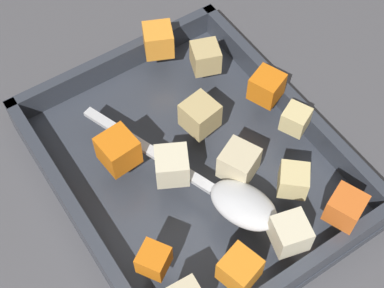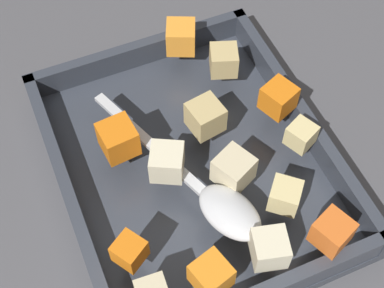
{
  "view_description": "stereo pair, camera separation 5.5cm",
  "coord_description": "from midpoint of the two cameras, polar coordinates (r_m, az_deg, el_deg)",
  "views": [
    {
      "loc": [
        0.25,
        -0.19,
        0.52
      ],
      "look_at": [
        -0.0,
        -0.02,
        0.06
      ],
      "focal_mm": 52.82,
      "sensor_mm": 36.0,
      "label": 1
    },
    {
      "loc": [
        0.28,
        -0.14,
        0.52
      ],
      "look_at": [
        -0.0,
        -0.02,
        0.06
      ],
      "focal_mm": 52.82,
      "sensor_mm": 36.0,
      "label": 2
    }
  ],
  "objects": [
    {
      "name": "potato_chunk_far_right",
      "position": [
        0.53,
        0.39,
        -2.07
      ],
      "size": [
        0.04,
        0.04,
        0.03
      ],
      "primitive_type": "cube",
      "rotation": [
        0.0,
        0.0,
        4.23
      ],
      "color": "beige",
      "rests_on": "baking_dish"
    },
    {
      "name": "potato_chunk_corner_se",
      "position": [
        0.57,
        13.69,
        0.67
      ],
      "size": [
        0.03,
        0.03,
        0.02
      ],
      "primitive_type": "cube",
      "rotation": [
        0.0,
        0.0,
        2.01
      ],
      "color": "#E0CC89",
      "rests_on": "baking_dish"
    },
    {
      "name": "carrot_chunk_far_left",
      "position": [
        0.55,
        -4.63,
        0.29
      ],
      "size": [
        0.04,
        0.04,
        0.03
      ],
      "primitive_type": "cube",
      "rotation": [
        0.0,
        0.0,
        4.81
      ],
      "color": "orange",
      "rests_on": "baking_dish"
    },
    {
      "name": "ground_plane",
      "position": [
        0.6,
        4.22,
        -2.59
      ],
      "size": [
        4.0,
        4.0,
        0.0
      ],
      "primitive_type": "plane",
      "color": "#4C4C51"
    },
    {
      "name": "serving_spoon",
      "position": [
        0.52,
        5.79,
        -6.19
      ],
      "size": [
        0.22,
        0.1,
        0.02
      ],
      "rotation": [
        0.0,
        0.0,
        3.5
      ],
      "color": "silver",
      "rests_on": "baking_dish"
    },
    {
      "name": "potato_chunk_near_right",
      "position": [
        0.53,
        12.34,
        -5.36
      ],
      "size": [
        0.04,
        0.04,
        0.03
      ],
      "primitive_type": "cube",
      "rotation": [
        0.0,
        0.0,
        3.99
      ],
      "color": "#E0CC89",
      "rests_on": "baking_dish"
    },
    {
      "name": "potato_chunk_front_center",
      "position": [
        0.5,
        10.87,
        -10.62
      ],
      "size": [
        0.04,
        0.04,
        0.03
      ],
      "primitive_type": "cube",
      "rotation": [
        0.0,
        0.0,
        2.88
      ],
      "color": "beige",
      "rests_on": "baking_dish"
    },
    {
      "name": "carrot_chunk_heap_side",
      "position": [
        0.63,
        1.39,
        10.59
      ],
      "size": [
        0.04,
        0.04,
        0.03
      ],
      "primitive_type": "cube",
      "rotation": [
        0.0,
        0.0,
        5.86
      ],
      "color": "orange",
      "rests_on": "baking_dish"
    },
    {
      "name": "potato_chunk_under_handle",
      "position": [
        0.53,
        7.18,
        -2.81
      ],
      "size": [
        0.04,
        0.04,
        0.03
      ],
      "primitive_type": "cube",
      "rotation": [
        0.0,
        0.0,
        2.01
      ],
      "color": "beige",
      "rests_on": "baking_dish"
    },
    {
      "name": "carrot_chunk_back_center",
      "position": [
        0.59,
        11.39,
        4.37
      ],
      "size": [
        0.04,
        0.04,
        0.03
      ],
      "primitive_type": "cube",
      "rotation": [
        0.0,
        0.0,
        5.1
      ],
      "color": "orange",
      "rests_on": "baking_dish"
    },
    {
      "name": "carrot_chunk_rim_edge",
      "position": [
        0.52,
        16.96,
        -8.75
      ],
      "size": [
        0.04,
        0.04,
        0.03
      ],
      "primitive_type": "cube",
      "rotation": [
        0.0,
        0.0,
        5.1
      ],
      "color": "orange",
      "rests_on": "baking_dish"
    },
    {
      "name": "carrot_chunk_heap_top",
      "position": [
        0.5,
        -3.14,
        -11.02
      ],
      "size": [
        0.03,
        0.03,
        0.02
      ],
      "primitive_type": "cube",
      "rotation": [
        0.0,
        0.0,
        2.14
      ],
      "color": "orange",
      "rests_on": "baking_dish"
    },
    {
      "name": "potato_chunk_near_left",
      "position": [
        0.56,
        4.15,
        2.54
      ],
      "size": [
        0.04,
        0.04,
        0.03
      ],
      "primitive_type": "cube",
      "rotation": [
        0.0,
        0.0,
        4.88
      ],
      "color": "tan",
      "rests_on": "baking_dish"
    },
    {
      "name": "carrot_chunk_corner_nw",
      "position": [
        0.49,
        5.27,
        -13.34
      ],
      "size": [
        0.04,
        0.04,
        0.03
      ],
      "primitive_type": "cube",
      "rotation": [
        0.0,
        0.0,
        0.27
      ],
      "color": "orange",
      "rests_on": "baking_dish"
    },
    {
      "name": "baking_dish",
      "position": [
        0.59,
        2.68,
        -2.47
      ],
      "size": [
        0.32,
        0.27,
        0.05
      ],
      "color": "#333842",
      "rests_on": "ground_plane"
    },
    {
      "name": "potato_chunk_mid_left",
      "position": [
        0.62,
        5.81,
        8.24
      ],
      "size": [
        0.04,
        0.04,
        0.03
      ],
      "primitive_type": "cube",
      "rotation": [
        0.0,
        0.0,
        1.22
      ],
      "color": "tan",
      "rests_on": "baking_dish"
    }
  ]
}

